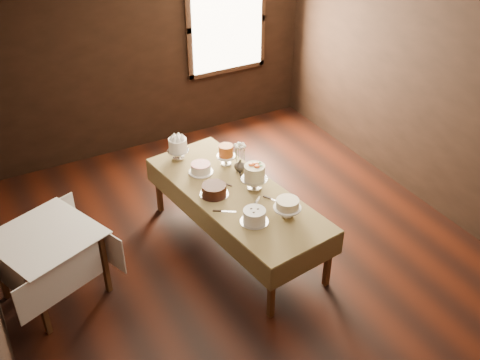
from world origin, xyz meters
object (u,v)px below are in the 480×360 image
Objects in this scene: side_table at (46,243)px; cake_lattice at (201,169)px; cake_flowers at (254,178)px; cake_cream at (287,208)px; cake_server_e at (229,211)px; flower_vase at (240,165)px; display_table at (236,196)px; cake_server_a at (257,200)px; cake_server_c at (219,182)px; cake_meringue at (178,149)px; cake_chocolate at (214,190)px; cake_caramel at (226,156)px; cake_swirl at (254,216)px; cake_server_d at (241,174)px; cake_server_b at (277,201)px.

side_table is 4.18× the size of cake_lattice.
cake_cream is (0.04, -0.58, -0.04)m from cake_flowers.
cake_cream is at bearing -1.92° from cake_server_e.
side_table is 2.19m from cake_flowers.
cake_server_e is 0.80m from flower_vase.
flower_vase is at bearing 4.48° from side_table.
cake_flowers is (0.21, -0.04, 0.18)m from display_table.
cake_server_a and cake_server_c have the same top height.
cake_meringue reaches higher than cake_lattice.
side_table is at bearing -169.18° from cake_lattice.
side_table is 2.22m from flower_vase.
cake_chocolate reaches higher than cake_server_a.
cake_meringue is 0.91× the size of cake_flowers.
side_table is at bearing -170.26° from cake_caramel.
cake_meringue is 1.49m from cake_swirl.
display_table is 1.98m from side_table.
cake_server_c is (-0.25, -0.30, -0.11)m from cake_caramel.
cake_chocolate is 1.40× the size of cake_server_a.
cake_flowers is at bearing -56.75° from cake_lattice.
cake_caramel is 1.07× the size of cake_server_d.
cake_server_d reaches higher than display_table.
display_table is at bearing -15.31° from cake_chocolate.
cake_flowers reaches higher than cake_lattice.
cake_server_b is 0.64m from cake_server_d.
cake_server_d is (0.37, -0.25, -0.05)m from cake_lattice.
cake_caramel is at bearing 93.56° from cake_flowers.
side_table is 1.80m from cake_server_e.
cake_chocolate is 1.14× the size of cake_flowers.
display_table is 0.28m from cake_flowers.
cake_meringue is at bearing 23.65° from side_table.
side_table is 4.88× the size of cake_server_d.
cake_cream is at bearing 167.06° from cake_server_c.
cake_lattice is 1.09× the size of cake_caramel.
cake_server_c reaches higher than display_table.
display_table is 0.47m from cake_server_b.
side_table reaches higher than display_table.
cake_chocolate is 0.35m from cake_server_e.
cake_flowers is at bearing 165.72° from cake_server_b.
cake_cream is 1.25× the size of cake_server_e.
cake_server_a is 1.74× the size of flower_vase.
cake_chocolate is 0.24m from cake_server_c.
cake_meringue reaches higher than cake_server_b.
cake_server_d is 1.74× the size of flower_vase.
cake_cream is (0.08, -1.17, -0.02)m from cake_caramel.
cake_swirl reaches higher than flower_vase.
display_table is 0.35m from cake_server_d.
cake_cream is 2.19× the size of flower_vase.
cake_lattice is at bearing -76.42° from cake_meringue.
cake_flowers is (0.44, -0.10, 0.07)m from cake_chocolate.
side_table is 2.36m from cake_cream.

